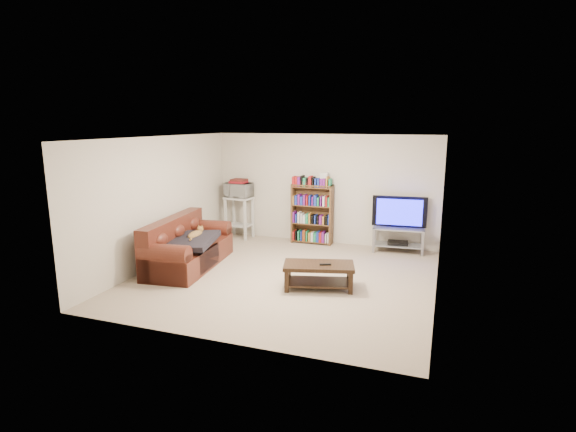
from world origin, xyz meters
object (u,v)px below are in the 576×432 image
at_px(coffee_table, 319,271).
at_px(tv_stand, 398,235).
at_px(sofa, 185,249).
at_px(bookshelf, 312,213).

height_order(coffee_table, tv_stand, tv_stand).
relative_size(sofa, coffee_table, 1.80).
distance_m(sofa, coffee_table, 2.67).
height_order(tv_stand, bookshelf, bookshelf).
xyz_separation_m(tv_stand, bookshelf, (-1.88, 0.07, 0.33)).
relative_size(tv_stand, bookshelf, 0.81).
bearing_deg(sofa, tv_stand, 25.69).
bearing_deg(tv_stand, coffee_table, -115.87).
bearing_deg(coffee_table, sofa, 159.06).
height_order(coffee_table, bookshelf, bookshelf).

